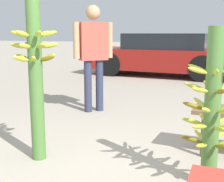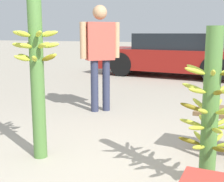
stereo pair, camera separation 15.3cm
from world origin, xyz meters
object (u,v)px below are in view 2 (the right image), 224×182
at_px(parked_car, 175,55).
at_px(vendor_person, 100,49).
at_px(banana_stalk_left, 37,73).
at_px(banana_stalk_center, 210,110).

bearing_deg(parked_car, vendor_person, -177.73).
height_order(banana_stalk_left, parked_car, banana_stalk_left).
bearing_deg(vendor_person, parked_car, 44.83).
relative_size(vendor_person, parked_car, 0.39).
xyz_separation_m(banana_stalk_center, parked_car, (-1.86, 6.73, -0.04)).
xyz_separation_m(vendor_person, parked_car, (0.10, 4.75, -0.38)).
relative_size(banana_stalk_left, vendor_person, 0.97).
distance_m(vendor_person, parked_car, 4.77).
height_order(banana_stalk_center, vendor_person, vendor_person).
bearing_deg(banana_stalk_center, vendor_person, 134.75).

